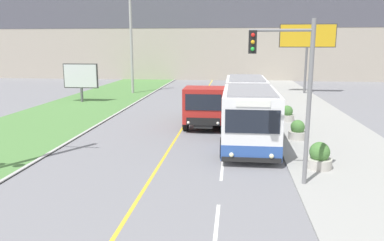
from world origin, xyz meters
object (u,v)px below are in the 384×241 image
object	(u,v)px
planter_round_near	(319,157)
billboard_small	(81,77)
city_bus	(247,108)
dump_truck	(206,107)
traffic_light_mast	(292,82)
billboard_large	(307,39)
planter_round_third	(287,114)
planter_round_second	(297,131)
utility_pole_far	(131,40)

from	to	relation	value
planter_round_near	billboard_small	bearing A→B (deg)	135.55
city_bus	dump_truck	size ratio (longest dim) A/B	1.86
traffic_light_mast	planter_round_near	distance (m)	4.09
billboard_small	planter_round_near	xyz separation A→B (m)	(17.38, -17.05, -1.74)
dump_truck	billboard_large	bearing A→B (deg)	62.33
city_bus	billboard_small	bearing A→B (deg)	143.02
dump_truck	billboard_large	xyz separation A→B (m)	(9.23, 17.59, 4.46)
billboard_large	billboard_small	distance (m)	23.09
billboard_large	planter_round_third	world-z (taller)	billboard_large
billboard_large	city_bus	bearing A→B (deg)	-109.15
billboard_large	planter_round_second	size ratio (longest dim) A/B	6.86
billboard_small	planter_round_near	bearing A→B (deg)	-44.45
billboard_small	utility_pole_far	bearing A→B (deg)	66.43
billboard_large	planter_round_near	distance (m)	26.18
city_bus	billboard_small	size ratio (longest dim) A/B	3.60
billboard_small	planter_round_second	world-z (taller)	billboard_small
dump_truck	planter_round_third	xyz separation A→B (m)	(5.34, 2.15, -0.75)
planter_round_near	planter_round_second	size ratio (longest dim) A/B	1.06
billboard_large	planter_round_second	world-z (taller)	billboard_large
planter_round_second	planter_round_third	distance (m)	4.96
billboard_small	planter_round_second	xyz separation A→B (m)	(17.28, -12.09, -1.76)
planter_round_third	utility_pole_far	bearing A→B (deg)	136.23
billboard_small	planter_round_near	world-z (taller)	billboard_small
dump_truck	planter_round_third	distance (m)	5.81
billboard_large	billboard_small	xyz separation A→B (m)	(-21.26, -8.31, -3.45)
city_bus	planter_round_third	distance (m)	4.86
dump_truck	billboard_large	distance (m)	20.36
billboard_large	planter_round_second	bearing A→B (deg)	-101.05
dump_truck	planter_round_third	bearing A→B (deg)	21.91
planter_round_second	planter_round_third	xyz separation A→B (m)	(0.10, 4.96, 0.00)
planter_round_near	city_bus	bearing A→B (deg)	114.81
planter_round_second	planter_round_third	bearing A→B (deg)	88.85
planter_round_near	planter_round_third	size ratio (longest dim) A/B	1.06
dump_truck	traffic_light_mast	size ratio (longest dim) A/B	1.12
dump_truck	planter_round_near	world-z (taller)	dump_truck
dump_truck	traffic_light_mast	bearing A→B (deg)	-68.64
traffic_light_mast	billboard_small	distance (m)	24.72
dump_truck	billboard_small	xyz separation A→B (m)	(-12.04, 9.28, 1.01)
traffic_light_mast	dump_truck	bearing A→B (deg)	111.36
billboard_large	planter_round_third	size ratio (longest dim) A/B	6.85
billboard_small	planter_round_near	distance (m)	24.41
city_bus	billboard_large	bearing A→B (deg)	70.85
utility_pole_far	planter_round_second	size ratio (longest dim) A/B	10.47
billboard_large	planter_round_third	xyz separation A→B (m)	(-3.88, -15.45, -5.21)
billboard_small	planter_round_second	size ratio (longest dim) A/B	3.29
traffic_light_mast	billboard_small	size ratio (longest dim) A/B	1.73
traffic_light_mast	planter_round_third	size ratio (longest dim) A/B	5.70
utility_pole_far	billboard_small	size ratio (longest dim) A/B	3.18
city_bus	utility_pole_far	world-z (taller)	utility_pole_far
utility_pole_far	planter_round_third	world-z (taller)	utility_pole_far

